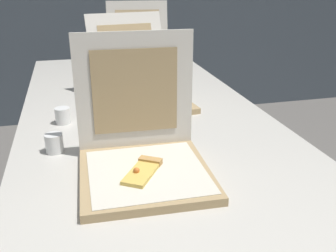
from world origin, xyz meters
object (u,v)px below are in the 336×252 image
object	(u,v)px
pizza_box_front	(143,155)
pizza_box_back	(140,62)
cup_white_mid	(63,116)
cup_white_near_center	(54,143)
pizza_box_middle	(141,90)
table	(151,136)

from	to	relation	value
pizza_box_front	pizza_box_back	distance (m)	1.12
pizza_box_front	cup_white_mid	bearing A→B (deg)	118.61
pizza_box_back	cup_white_near_center	world-z (taller)	pizza_box_back
pizza_box_back	cup_white_near_center	xyz separation A→B (m)	(-0.43, -0.91, -0.02)
pizza_box_front	pizza_box_middle	distance (m)	0.60
table	pizza_box_back	bearing A→B (deg)	82.27
pizza_box_back	cup_white_near_center	size ratio (longest dim) A/B	7.46
pizza_box_back	table	bearing A→B (deg)	-90.72
table	pizza_box_back	size ratio (longest dim) A/B	5.47
pizza_box_middle	cup_white_mid	bearing A→B (deg)	-159.19
pizza_box_front	pizza_box_middle	world-z (taller)	pizza_box_front
cup_white_mid	pizza_box_middle	bearing A→B (deg)	28.11
pizza_box_back	cup_white_near_center	bearing A→B (deg)	-108.05
pizza_box_middle	pizza_box_back	world-z (taller)	pizza_box_back
pizza_box_front	cup_white_mid	world-z (taller)	pizza_box_front
table	cup_white_mid	xyz separation A→B (m)	(-0.30, 0.09, 0.07)
table	pizza_box_front	size ratio (longest dim) A/B	6.56
pizza_box_back	cup_white_mid	size ratio (longest dim) A/B	7.46
table	cup_white_near_center	bearing A→B (deg)	-155.26
cup_white_mid	table	bearing A→B (deg)	-16.09
pizza_box_middle	cup_white_mid	xyz separation A→B (m)	(-0.31, -0.17, -0.02)
cup_white_near_center	cup_white_mid	size ratio (longest dim) A/B	1.00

